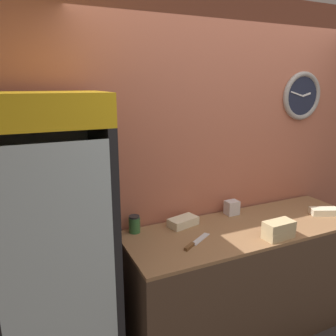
% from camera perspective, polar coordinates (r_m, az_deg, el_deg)
% --- Properties ---
extents(wall_back, '(5.20, 0.10, 2.70)m').
position_cam_1_polar(wall_back, '(2.87, 9.75, 0.89)').
color(wall_back, '#B7664C').
rests_on(wall_back, ground_plane).
extents(prep_counter, '(1.99, 0.68, 0.93)m').
position_cam_1_polar(prep_counter, '(2.92, 13.30, -18.11)').
color(prep_counter, '#4C3828').
rests_on(prep_counter, ground_plane).
extents(beverage_cooler, '(0.70, 0.62, 1.98)m').
position_cam_1_polar(beverage_cooler, '(2.20, -19.59, -11.93)').
color(beverage_cooler, black).
rests_on(beverage_cooler, ground_plane).
extents(sandwich_stack_bottom, '(0.23, 0.13, 0.07)m').
position_cam_1_polar(sandwich_stack_bottom, '(2.55, 18.65, -10.82)').
color(sandwich_stack_bottom, tan).
rests_on(sandwich_stack_bottom, prep_counter).
extents(sandwich_stack_middle, '(0.23, 0.12, 0.07)m').
position_cam_1_polar(sandwich_stack_middle, '(2.53, 18.77, -9.48)').
color(sandwich_stack_middle, tan).
rests_on(sandwich_stack_middle, sandwich_stack_bottom).
extents(sandwich_flat_left, '(0.25, 0.18, 0.06)m').
position_cam_1_polar(sandwich_flat_left, '(3.13, 25.57, -6.84)').
color(sandwich_flat_left, beige).
rests_on(sandwich_flat_left, prep_counter).
extents(sandwich_flat_right, '(0.26, 0.18, 0.06)m').
position_cam_1_polar(sandwich_flat_right, '(2.63, 2.64, -9.32)').
color(sandwich_flat_right, beige).
rests_on(sandwich_flat_right, prep_counter).
extents(chefs_knife, '(0.29, 0.20, 0.02)m').
position_cam_1_polar(chefs_knife, '(2.35, 4.51, -12.98)').
color(chefs_knife, silver).
rests_on(chefs_knife, prep_counter).
extents(condiment_jar, '(0.09, 0.09, 0.13)m').
position_cam_1_polar(condiment_jar, '(2.51, -5.87, -9.70)').
color(condiment_jar, '#336B38').
rests_on(condiment_jar, prep_counter).
extents(napkin_dispenser, '(0.11, 0.09, 0.12)m').
position_cam_1_polar(napkin_dispenser, '(2.88, 11.06, -6.77)').
color(napkin_dispenser, silver).
rests_on(napkin_dispenser, prep_counter).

